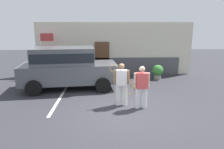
{
  "coord_description": "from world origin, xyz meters",
  "views": [
    {
      "loc": [
        -0.63,
        -7.27,
        3.06
      ],
      "look_at": [
        -0.33,
        1.2,
        1.05
      ],
      "focal_mm": 32.97,
      "sensor_mm": 36.0,
      "label": 1
    }
  ],
  "objects_px": {
    "potted_plant_by_porch": "(158,71)",
    "flag_pole": "(44,46)",
    "tennis_player_man": "(121,84)",
    "tennis_player_woman": "(141,87)",
    "parked_suv": "(67,66)"
  },
  "relations": [
    {
      "from": "parked_suv",
      "to": "flag_pole",
      "type": "relative_size",
      "value": 1.78
    },
    {
      "from": "potted_plant_by_porch",
      "to": "flag_pole",
      "type": "relative_size",
      "value": 0.31
    },
    {
      "from": "potted_plant_by_porch",
      "to": "flag_pole",
      "type": "bearing_deg",
      "value": 173.77
    },
    {
      "from": "parked_suv",
      "to": "tennis_player_woman",
      "type": "xyz_separation_m",
      "value": [
        3.21,
        -2.69,
        -0.31
      ]
    },
    {
      "from": "tennis_player_man",
      "to": "tennis_player_woman",
      "type": "height_order",
      "value": "tennis_player_man"
    },
    {
      "from": "tennis_player_man",
      "to": "tennis_player_woman",
      "type": "distance_m",
      "value": 0.8
    },
    {
      "from": "tennis_player_woman",
      "to": "flag_pole",
      "type": "distance_m",
      "value": 7.16
    },
    {
      "from": "parked_suv",
      "to": "tennis_player_man",
      "type": "xyz_separation_m",
      "value": [
        2.49,
        -2.36,
        -0.27
      ]
    },
    {
      "from": "potted_plant_by_porch",
      "to": "tennis_player_woman",
      "type": "bearing_deg",
      "value": -111.87
    },
    {
      "from": "tennis_player_woman",
      "to": "potted_plant_by_porch",
      "type": "relative_size",
      "value": 1.92
    },
    {
      "from": "tennis_player_man",
      "to": "flag_pole",
      "type": "relative_size",
      "value": 0.62
    },
    {
      "from": "flag_pole",
      "to": "parked_suv",
      "type": "bearing_deg",
      "value": -53.83
    },
    {
      "from": "tennis_player_woman",
      "to": "potted_plant_by_porch",
      "type": "distance_m",
      "value": 4.68
    },
    {
      "from": "potted_plant_by_porch",
      "to": "parked_suv",
      "type": "bearing_deg",
      "value": -161.63
    },
    {
      "from": "tennis_player_woman",
      "to": "parked_suv",
      "type": "bearing_deg",
      "value": -44.21
    }
  ]
}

